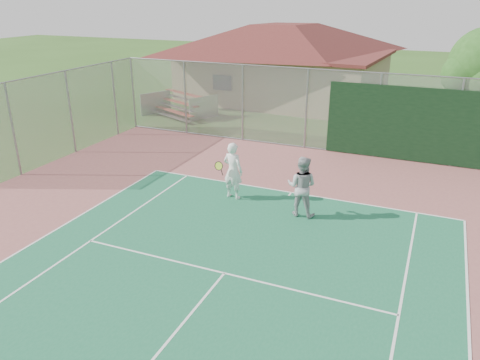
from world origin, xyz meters
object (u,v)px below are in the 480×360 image
clubhouse (284,55)px  bleachers (179,105)px  player_grey_back (302,187)px  player_white_front (233,171)px

clubhouse → bleachers: size_ratio=3.40×
bleachers → player_grey_back: player_grey_back is taller
bleachers → player_white_front: (7.45, -9.25, 0.32)m
bleachers → player_grey_back: size_ratio=2.10×
player_white_front → player_grey_back: bearing=-179.4°
clubhouse → player_white_front: 16.21m
bleachers → player_white_front: size_ratio=2.06×
player_white_front → player_grey_back: 2.49m
player_grey_back → clubhouse: bearing=-70.5°
player_white_front → clubhouse: bearing=-68.3°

